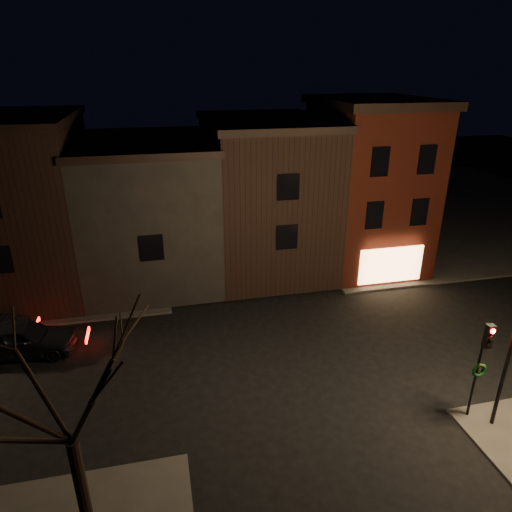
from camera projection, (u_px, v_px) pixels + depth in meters
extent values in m
plane|color=black|center=(287.00, 355.00, 21.18)|extent=(120.00, 120.00, 0.00)
cube|color=#2D2B28|center=(431.00, 206.00, 43.18)|extent=(30.00, 30.00, 0.12)
cube|color=#4E170D|center=(367.00, 188.00, 29.35)|extent=(6.00, 8.00, 10.00)
cube|color=black|center=(375.00, 102.00, 27.31)|extent=(6.50, 8.50, 0.50)
cube|color=#F6B46E|center=(391.00, 265.00, 27.14)|extent=(4.00, 0.12, 2.20)
cube|color=black|center=(265.00, 197.00, 29.13)|extent=(7.00, 10.00, 9.00)
cube|color=black|center=(266.00, 121.00, 27.31)|extent=(7.30, 10.30, 0.40)
cube|color=black|center=(150.00, 212.00, 27.86)|extent=(7.50, 10.00, 8.00)
cube|color=black|center=(144.00, 142.00, 26.24)|extent=(7.80, 10.30, 0.40)
cube|color=black|center=(20.00, 208.00, 26.11)|extent=(7.00, 10.00, 9.50)
cube|color=black|center=(1.00, 118.00, 24.19)|extent=(7.30, 10.30, 0.40)
cylinder|color=black|center=(509.00, 355.00, 15.82)|extent=(0.14, 0.14, 6.00)
cylinder|color=black|center=(477.00, 371.00, 16.63)|extent=(0.10, 0.10, 4.00)
cube|color=black|center=(489.00, 336.00, 15.85)|extent=(0.28, 0.22, 0.90)
cylinder|color=#FF0C07|center=(493.00, 331.00, 15.63)|extent=(0.18, 0.06, 0.18)
cylinder|color=black|center=(491.00, 338.00, 15.74)|extent=(0.18, 0.06, 0.18)
cylinder|color=black|center=(490.00, 345.00, 15.85)|extent=(0.18, 0.06, 0.18)
torus|color=#0C380F|center=(479.00, 370.00, 16.51)|extent=(0.58, 0.14, 0.58)
sphere|color=#990C0C|center=(481.00, 365.00, 16.41)|extent=(0.12, 0.12, 0.12)
cylinder|color=black|center=(81.00, 485.00, 12.61)|extent=(0.36, 0.36, 3.15)
imported|color=black|center=(21.00, 338.00, 20.93)|extent=(5.02, 2.38, 1.66)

